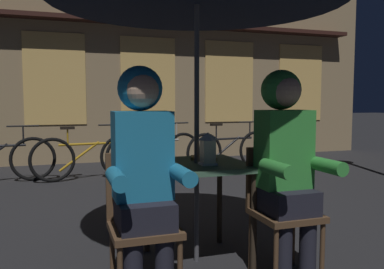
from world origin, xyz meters
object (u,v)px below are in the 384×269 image
object	(u,v)px
chair_right	(280,203)
person_left_hooded	(143,160)
person_right_hooded	(286,153)
bicycle_fifth	(230,150)
book	(204,158)
chair_left	(142,216)
lantern	(208,148)
bicycle_fourth	(155,153)
bicycle_third	(88,157)
cafe_table	(197,176)

from	to	relation	value
chair_right	person_left_hooded	distance (m)	1.03
person_right_hooded	bicycle_fifth	size ratio (longest dim) A/B	0.84
chair_right	book	xyz separation A→B (m)	(-0.37, 0.52, 0.26)
person_right_hooded	chair_left	bearing A→B (deg)	176.61
lantern	chair_right	distance (m)	0.63
bicycle_fourth	bicycle_fifth	size ratio (longest dim) A/B	0.99
bicycle_third	bicycle_fourth	bearing A→B (deg)	6.84
person_left_hooded	book	world-z (taller)	person_left_hooded
lantern	bicycle_fifth	xyz separation A→B (m)	(1.79, 3.62, -0.51)
lantern	bicycle_fourth	size ratio (longest dim) A/B	0.14
person_right_hooded	bicycle_third	bearing A→B (deg)	105.28
lantern	bicycle_third	distance (m)	3.61
chair_left	chair_right	distance (m)	0.96
chair_left	bicycle_fifth	distance (m)	4.52
person_right_hooded	bicycle_fourth	xyz separation A→B (m)	(0.03, 3.97, -0.50)
lantern	person_right_hooded	xyz separation A→B (m)	(0.44, -0.32, -0.01)
chair_left	lantern	bearing A→B (deg)	26.24
lantern	person_left_hooded	world-z (taller)	person_left_hooded
chair_left	bicycle_fourth	distance (m)	4.04
person_left_hooded	person_right_hooded	size ratio (longest dim) A/B	1.00
lantern	bicycle_fifth	bearing A→B (deg)	63.73
chair_left	book	distance (m)	0.83
cafe_table	lantern	bearing A→B (deg)	-67.95
chair_left	chair_right	size ratio (longest dim) A/B	1.00
person_left_hooded	bicycle_fourth	bearing A→B (deg)	75.99
cafe_table	person_left_hooded	distance (m)	0.67
lantern	book	xyz separation A→B (m)	(0.06, 0.26, -0.11)
cafe_table	person_right_hooded	xyz separation A→B (m)	(0.48, -0.43, 0.21)
chair_right	bicycle_third	distance (m)	3.93
lantern	book	size ratio (longest dim) A/B	1.16
bicycle_fifth	person_right_hooded	bearing A→B (deg)	-108.95
chair_left	person_left_hooded	bearing A→B (deg)	-90.00
bicycle_third	cafe_table	bearing A→B (deg)	-80.54
lantern	person_left_hooded	bearing A→B (deg)	-148.98
person_right_hooded	bicycle_fifth	distance (m)	4.19
bicycle_third	book	bearing A→B (deg)	-78.30
bicycle_fifth	lantern	bearing A→B (deg)	-116.27
bicycle_third	book	xyz separation A→B (m)	(0.68, -3.27, 0.41)
person_right_hooded	book	size ratio (longest dim) A/B	7.00
bicycle_third	bicycle_fifth	xyz separation A→B (m)	(2.40, 0.10, 0.00)
book	cafe_table	bearing A→B (deg)	-107.11
bicycle_third	book	distance (m)	3.36
person_left_hooded	bicycle_fourth	world-z (taller)	person_left_hooded
person_right_hooded	book	distance (m)	0.69
person_left_hooded	bicycle_fourth	xyz separation A→B (m)	(0.99, 3.97, -0.50)
chair_right	bicycle_fourth	bearing A→B (deg)	89.55
cafe_table	chair_right	xyz separation A→B (m)	(0.48, -0.37, -0.15)
chair_right	person_left_hooded	bearing A→B (deg)	-176.61
chair_left	bicycle_fourth	size ratio (longest dim) A/B	0.52
person_left_hooded	chair_left	bearing A→B (deg)	90.00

